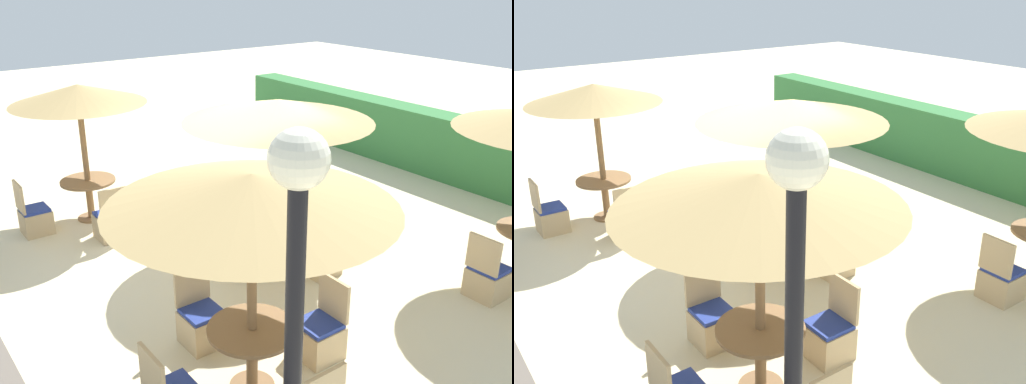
% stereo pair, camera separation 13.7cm
% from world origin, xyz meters
% --- Properties ---
extents(ground_plane, '(40.00, 40.00, 0.00)m').
position_xyz_m(ground_plane, '(0.00, 0.00, 0.00)').
color(ground_plane, beige).
extents(hedge_row, '(13.00, 0.70, 1.32)m').
position_xyz_m(hedge_row, '(0.00, 5.72, 0.66)').
color(hedge_row, '#387A3D').
rests_on(hedge_row, ground_plane).
extents(lamp_post, '(0.36, 0.36, 3.32)m').
position_xyz_m(lamp_post, '(4.35, -2.31, 2.35)').
color(lamp_post, black).
rests_on(lamp_post, ground_plane).
extents(parasol_front_right, '(2.77, 2.77, 2.39)m').
position_xyz_m(parasol_front_right, '(2.68, -1.43, 2.22)').
color(parasol_front_right, olive).
rests_on(parasol_front_right, ground_plane).
extents(round_table_front_right, '(0.92, 0.92, 0.74)m').
position_xyz_m(round_table_front_right, '(2.68, -1.43, 0.55)').
color(round_table_front_right, olive).
rests_on(round_table_front_right, ground_plane).
extents(patio_chair_front_right_west, '(0.46, 0.46, 0.93)m').
position_xyz_m(patio_chair_front_right_west, '(1.70, -1.44, 0.26)').
color(patio_chair_front_right_west, tan).
rests_on(patio_chair_front_right_west, ground_plane).
extents(patio_chair_front_right_north, '(0.46, 0.46, 0.93)m').
position_xyz_m(patio_chair_front_right_north, '(2.70, -0.50, 0.26)').
color(patio_chair_front_right_north, tan).
rests_on(patio_chair_front_right_north, ground_plane).
extents(patio_chair_back_right_south, '(0.46, 0.46, 0.93)m').
position_xyz_m(patio_chair_back_right_south, '(3.09, 2.16, 0.26)').
color(patio_chair_back_right_south, tan).
rests_on(patio_chair_back_right_south, ground_plane).
extents(parasol_center, '(2.79, 2.79, 2.39)m').
position_xyz_m(parasol_center, '(0.33, 0.75, 2.22)').
color(parasol_center, olive).
rests_on(parasol_center, ground_plane).
extents(round_table_center, '(1.05, 1.05, 0.74)m').
position_xyz_m(round_table_center, '(0.33, 0.75, 0.58)').
color(round_table_center, olive).
rests_on(round_table_center, ground_plane).
extents(patio_chair_center_south, '(0.46, 0.46, 0.93)m').
position_xyz_m(patio_chair_center_south, '(0.38, -0.21, 0.26)').
color(patio_chair_center_south, tan).
rests_on(patio_chair_center_south, ground_plane).
extents(patio_chair_center_west, '(0.46, 0.46, 0.93)m').
position_xyz_m(patio_chair_center_west, '(-0.63, 0.75, 0.26)').
color(patio_chair_center_west, tan).
rests_on(patio_chair_center_west, ground_plane).
extents(patio_chair_center_east, '(0.46, 0.46, 0.93)m').
position_xyz_m(patio_chair_center_east, '(1.32, 0.80, 0.26)').
color(patio_chair_center_east, tan).
rests_on(patio_chair_center_east, ground_plane).
extents(parasol_front_left, '(2.22, 2.22, 2.38)m').
position_xyz_m(parasol_front_left, '(-2.56, -1.13, 2.20)').
color(parasol_front_left, olive).
rests_on(parasol_front_left, ground_plane).
extents(round_table_front_left, '(0.94, 0.94, 0.72)m').
position_xyz_m(round_table_front_left, '(-2.56, -1.13, 0.54)').
color(round_table_front_left, olive).
rests_on(round_table_front_left, ground_plane).
extents(patio_chair_front_left_south, '(0.46, 0.46, 0.93)m').
position_xyz_m(patio_chair_front_left_south, '(-2.52, -2.11, 0.26)').
color(patio_chair_front_left_south, tan).
rests_on(patio_chair_front_left_south, ground_plane).
extents(patio_chair_front_left_east, '(0.46, 0.46, 0.93)m').
position_xyz_m(patio_chair_front_left_east, '(-1.58, -1.17, 0.26)').
color(patio_chair_front_left_east, tan).
rests_on(patio_chair_front_left_east, ground_plane).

